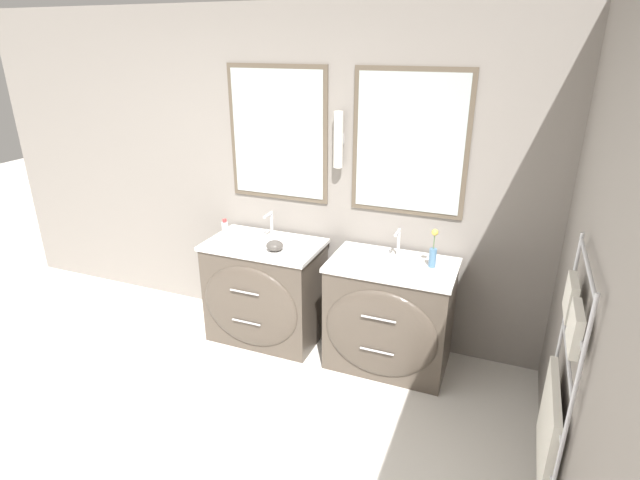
{
  "coord_description": "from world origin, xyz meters",
  "views": [
    {
      "loc": [
        1.75,
        -1.3,
        2.33
      ],
      "look_at": [
        0.6,
        1.56,
        1.09
      ],
      "focal_mm": 28.0,
      "sensor_mm": 36.0,
      "label": 1
    }
  ],
  "objects_px": {
    "vanity_left": "(264,292)",
    "vanity_right": "(388,316)",
    "amenity_bowl": "(275,246)",
    "flower_vase": "(433,252)",
    "toiletry_bottle": "(225,232)"
  },
  "relations": [
    {
      "from": "amenity_bowl",
      "to": "flower_vase",
      "type": "height_order",
      "value": "flower_vase"
    },
    {
      "from": "amenity_bowl",
      "to": "flower_vase",
      "type": "relative_size",
      "value": 0.46
    },
    {
      "from": "vanity_right",
      "to": "amenity_bowl",
      "type": "bearing_deg",
      "value": -175.78
    },
    {
      "from": "amenity_bowl",
      "to": "flower_vase",
      "type": "xyz_separation_m",
      "value": [
        1.16,
        0.15,
        0.07
      ]
    },
    {
      "from": "amenity_bowl",
      "to": "vanity_right",
      "type": "bearing_deg",
      "value": 4.22
    },
    {
      "from": "vanity_left",
      "to": "amenity_bowl",
      "type": "xyz_separation_m",
      "value": [
        0.15,
        -0.07,
        0.45
      ]
    },
    {
      "from": "toiletry_bottle",
      "to": "amenity_bowl",
      "type": "xyz_separation_m",
      "value": [
        0.44,
        -0.01,
        -0.05
      ]
    },
    {
      "from": "vanity_right",
      "to": "toiletry_bottle",
      "type": "bearing_deg",
      "value": -177.57
    },
    {
      "from": "vanity_left",
      "to": "toiletry_bottle",
      "type": "xyz_separation_m",
      "value": [
        -0.29,
        -0.06,
        0.5
      ]
    },
    {
      "from": "vanity_right",
      "to": "amenity_bowl",
      "type": "xyz_separation_m",
      "value": [
        -0.89,
        -0.07,
        0.45
      ]
    },
    {
      "from": "vanity_left",
      "to": "vanity_right",
      "type": "distance_m",
      "value": 1.04
    },
    {
      "from": "vanity_right",
      "to": "toiletry_bottle",
      "type": "xyz_separation_m",
      "value": [
        -1.33,
        -0.06,
        0.5
      ]
    },
    {
      "from": "vanity_left",
      "to": "toiletry_bottle",
      "type": "distance_m",
      "value": 0.58
    },
    {
      "from": "toiletry_bottle",
      "to": "amenity_bowl",
      "type": "relative_size",
      "value": 1.46
    },
    {
      "from": "vanity_left",
      "to": "vanity_right",
      "type": "bearing_deg",
      "value": 0.0
    }
  ]
}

